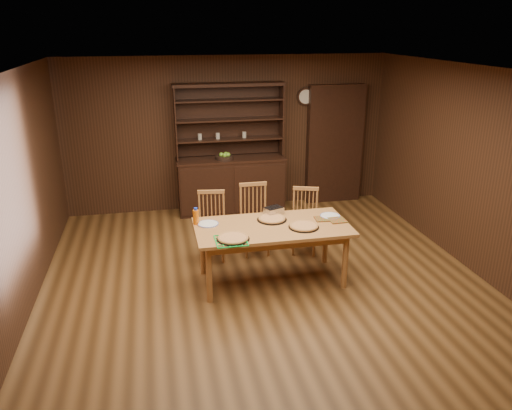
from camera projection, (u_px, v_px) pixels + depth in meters
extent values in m
plane|color=brown|center=(267.00, 286.00, 6.22)|extent=(6.00, 6.00, 0.00)
plane|color=white|center=(268.00, 71.00, 5.33)|extent=(6.00, 6.00, 0.00)
plane|color=#3D2113|center=(228.00, 134.00, 8.53)|extent=(5.50, 0.00, 5.50)
plane|color=#3D2113|center=(379.00, 336.00, 3.01)|extent=(5.50, 0.00, 5.50)
plane|color=#3D2113|center=(13.00, 203.00, 5.25)|extent=(0.00, 6.00, 6.00)
plane|color=#3D2113|center=(479.00, 173.00, 6.30)|extent=(0.00, 6.00, 6.00)
cube|color=black|center=(231.00, 186.00, 8.58)|extent=(1.80, 0.50, 0.90)
cube|color=black|center=(231.00, 159.00, 8.42)|extent=(1.84, 0.52, 0.04)
cube|color=black|center=(228.00, 120.00, 8.42)|extent=(1.80, 0.02, 1.20)
cube|color=black|center=(175.00, 123.00, 8.11)|extent=(0.02, 0.32, 1.20)
cube|color=black|center=(281.00, 119.00, 8.45)|extent=(0.02, 0.32, 1.20)
cube|color=black|center=(229.00, 84.00, 8.08)|extent=(1.84, 0.34, 0.05)
cylinder|color=#A49C8A|center=(200.00, 137.00, 8.27)|extent=(0.07, 0.07, 0.10)
cylinder|color=#A49C8A|center=(218.00, 136.00, 8.32)|extent=(0.07, 0.07, 0.10)
cube|color=black|center=(334.00, 144.00, 8.89)|extent=(1.00, 0.18, 2.10)
cylinder|color=black|center=(305.00, 96.00, 8.55)|extent=(0.30, 0.04, 0.30)
cylinder|color=beige|center=(306.00, 97.00, 8.53)|extent=(0.24, 0.01, 0.24)
cube|color=#AD763C|center=(272.00, 227.00, 6.11)|extent=(1.89, 0.95, 0.04)
cylinder|color=#AD763C|center=(209.00, 275.00, 5.74)|extent=(0.07, 0.07, 0.71)
cylinder|color=#AD763C|center=(202.00, 249.00, 6.41)|extent=(0.07, 0.07, 0.71)
cylinder|color=#AD763C|center=(345.00, 261.00, 6.06)|extent=(0.07, 0.07, 0.71)
cylinder|color=#AD763C|center=(326.00, 238.00, 6.72)|extent=(0.07, 0.07, 0.71)
cube|color=#B66F3E|center=(212.00, 232.00, 6.81)|extent=(0.44, 0.42, 0.04)
cylinder|color=#B66F3E|center=(201.00, 251.00, 6.74)|extent=(0.03, 0.03, 0.38)
cylinder|color=#B66F3E|center=(202.00, 242.00, 7.00)|extent=(0.03, 0.03, 0.38)
cylinder|color=#B66F3E|center=(223.00, 250.00, 6.76)|extent=(0.03, 0.03, 0.38)
cylinder|color=#B66F3E|center=(223.00, 242.00, 7.02)|extent=(0.03, 0.03, 0.38)
cube|color=#B66F3E|center=(211.00, 192.00, 6.78)|extent=(0.37, 0.09, 0.05)
cube|color=#B66F3E|center=(255.00, 225.00, 6.98)|extent=(0.41, 0.39, 0.04)
cylinder|color=#B66F3E|center=(247.00, 245.00, 6.89)|extent=(0.04, 0.04, 0.40)
cylinder|color=#B66F3E|center=(243.00, 237.00, 7.16)|extent=(0.04, 0.04, 0.40)
cylinder|color=#B66F3E|center=(268.00, 243.00, 6.95)|extent=(0.04, 0.04, 0.40)
cylinder|color=#B66F3E|center=(264.00, 235.00, 7.22)|extent=(0.04, 0.04, 0.40)
cube|color=#B66F3E|center=(253.00, 184.00, 6.94)|extent=(0.39, 0.04, 0.05)
cube|color=#B66F3E|center=(304.00, 227.00, 7.01)|extent=(0.48, 0.46, 0.04)
cylinder|color=#B66F3E|center=(293.00, 243.00, 6.97)|extent=(0.03, 0.03, 0.37)
cylinder|color=#B66F3E|center=(294.00, 236.00, 7.23)|extent=(0.03, 0.03, 0.37)
cylinder|color=#B66F3E|center=(314.00, 244.00, 6.94)|extent=(0.03, 0.03, 0.37)
cylinder|color=#B66F3E|center=(314.00, 237.00, 7.19)|extent=(0.03, 0.03, 0.37)
cube|color=#B66F3E|center=(306.00, 189.00, 6.98)|extent=(0.35, 0.15, 0.05)
cylinder|color=black|center=(233.00, 239.00, 5.71)|extent=(0.38, 0.38, 0.01)
cylinder|color=tan|center=(233.00, 238.00, 5.70)|extent=(0.35, 0.35, 0.02)
torus|color=#BD8543|center=(233.00, 238.00, 5.70)|extent=(0.36, 0.36, 0.03)
cylinder|color=black|center=(304.00, 227.00, 6.05)|extent=(0.37, 0.37, 0.01)
cylinder|color=tan|center=(304.00, 226.00, 6.04)|extent=(0.34, 0.34, 0.02)
torus|color=#BD8543|center=(304.00, 226.00, 6.04)|extent=(0.35, 0.35, 0.03)
cylinder|color=black|center=(272.00, 220.00, 6.28)|extent=(0.37, 0.37, 0.01)
cylinder|color=tan|center=(272.00, 219.00, 6.27)|extent=(0.34, 0.34, 0.02)
torus|color=#BD8543|center=(272.00, 219.00, 6.27)|extent=(0.34, 0.34, 0.03)
cylinder|color=silver|center=(208.00, 224.00, 6.13)|extent=(0.26, 0.26, 0.01)
torus|color=#363FA2|center=(208.00, 224.00, 6.13)|extent=(0.26, 0.26, 0.01)
cylinder|color=silver|center=(330.00, 216.00, 6.39)|extent=(0.26, 0.26, 0.01)
torus|color=#363FA2|center=(330.00, 216.00, 6.38)|extent=(0.26, 0.26, 0.01)
cube|color=silver|center=(274.00, 211.00, 6.46)|extent=(0.27, 0.24, 0.09)
cylinder|color=orange|center=(196.00, 217.00, 6.12)|extent=(0.07, 0.07, 0.18)
cylinder|color=#1631B7|center=(196.00, 209.00, 6.09)|extent=(0.04, 0.04, 0.03)
cube|color=#B12214|center=(337.00, 220.00, 6.25)|extent=(0.21, 0.21, 0.02)
cube|color=#B12214|center=(322.00, 219.00, 6.29)|extent=(0.20, 0.20, 0.01)
cylinder|color=black|center=(224.00, 157.00, 8.34)|extent=(0.30, 0.30, 0.06)
sphere|color=#82B931|center=(221.00, 155.00, 8.31)|extent=(0.08, 0.08, 0.08)
sphere|color=#82B931|center=(226.00, 154.00, 8.35)|extent=(0.08, 0.08, 0.08)
sphere|color=#82B931|center=(225.00, 155.00, 8.28)|extent=(0.08, 0.08, 0.08)
sphere|color=#82B931|center=(228.00, 155.00, 8.31)|extent=(0.08, 0.08, 0.08)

